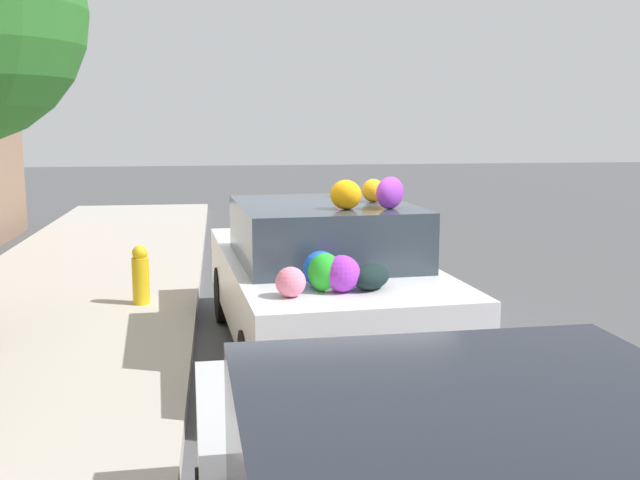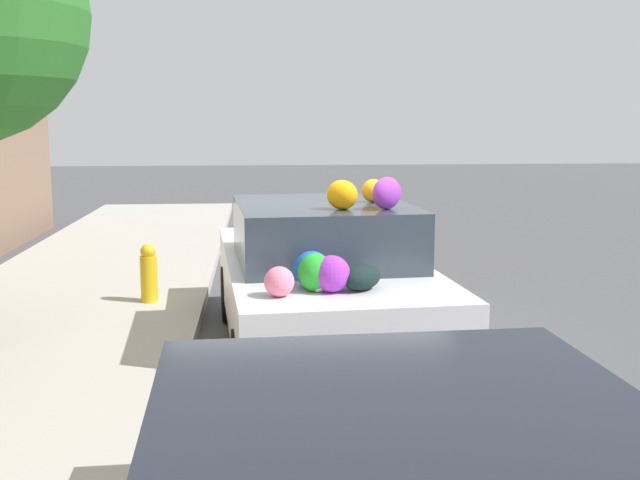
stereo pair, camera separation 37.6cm
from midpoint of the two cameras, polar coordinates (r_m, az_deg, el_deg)
name	(u,v)px [view 1 (the left image)]	position (r m, az deg, el deg)	size (l,w,h in m)	color
ground_plane	(304,351)	(7.61, -2.67, -8.47)	(60.00, 60.00, 0.00)	#4C4C4F
sidewalk_curb	(24,356)	(7.84, -22.96, -8.12)	(24.00, 3.20, 0.15)	#B2ADA3
fire_hydrant	(141,275)	(9.09, -14.67, -2.61)	(0.20, 0.20, 0.70)	gold
art_car	(321,275)	(7.37, -1.38, -2.71)	(4.35, 2.17, 1.80)	silver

